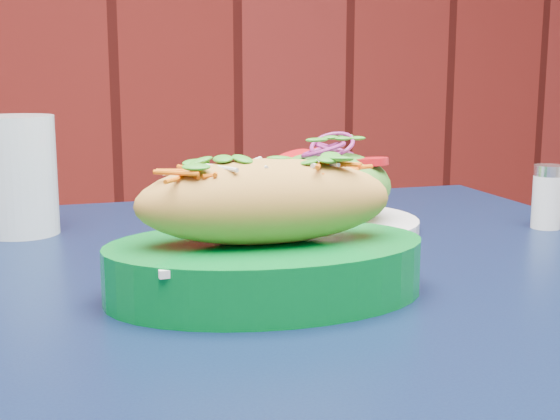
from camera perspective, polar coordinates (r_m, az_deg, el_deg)
name	(u,v)px	position (r m, az deg, el deg)	size (l,w,h in m)	color
cafe_table	(291,361)	(0.74, 0.80, -10.97)	(0.84, 0.84, 0.75)	black
banh_mi_basket	(266,241)	(0.62, -1.05, -2.29)	(0.27, 0.19, 0.12)	#006821
salad_plate	(328,193)	(0.88, 3.56, 1.23)	(0.20, 0.20, 0.10)	white
water_glass	(19,176)	(0.89, -18.52, 2.41)	(0.08, 0.08, 0.13)	silver
salt_shaker	(547,197)	(0.93, 18.96, 0.92)	(0.03, 0.03, 0.07)	white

